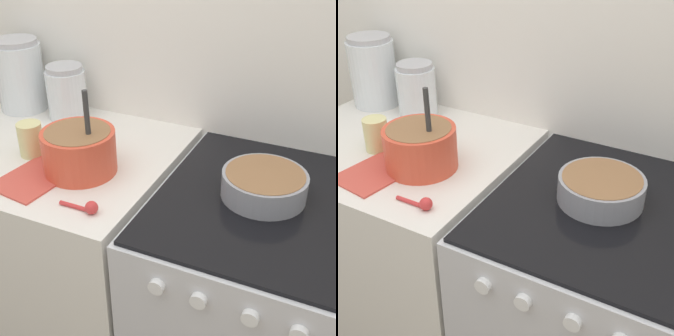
% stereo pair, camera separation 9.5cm
% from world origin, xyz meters
% --- Properties ---
extents(wall_back, '(4.65, 0.05, 2.40)m').
position_xyz_m(wall_back, '(0.00, 0.72, 1.20)').
color(wall_back, white).
rests_on(wall_back, ground_plane).
extents(countertop_cabinet, '(0.82, 0.69, 0.91)m').
position_xyz_m(countertop_cabinet, '(-0.41, 0.35, 0.45)').
color(countertop_cabinet, silver).
rests_on(countertop_cabinet, ground_plane).
extents(stove, '(0.61, 0.71, 0.91)m').
position_xyz_m(stove, '(0.32, 0.35, 0.45)').
color(stove, silver).
rests_on(stove, ground_plane).
extents(mixing_bowl, '(0.22, 0.22, 0.27)m').
position_xyz_m(mixing_bowl, '(-0.23, 0.27, 0.98)').
color(mixing_bowl, '#D84C33').
rests_on(mixing_bowl, countertop_cabinet).
extents(baking_pan, '(0.24, 0.24, 0.08)m').
position_xyz_m(baking_pan, '(0.31, 0.36, 0.95)').
color(baking_pan, gray).
rests_on(baking_pan, stove).
extents(storage_jar_left, '(0.18, 0.18, 0.27)m').
position_xyz_m(storage_jar_left, '(-0.71, 0.59, 1.02)').
color(storage_jar_left, silver).
rests_on(storage_jar_left, countertop_cabinet).
extents(storage_jar_middle, '(0.15, 0.15, 0.20)m').
position_xyz_m(storage_jar_middle, '(-0.50, 0.59, 0.99)').
color(storage_jar_middle, silver).
rests_on(storage_jar_middle, countertop_cabinet).
extents(tin_can, '(0.08, 0.08, 0.11)m').
position_xyz_m(tin_can, '(-0.43, 0.29, 0.96)').
color(tin_can, beige).
rests_on(tin_can, countertop_cabinet).
extents(recipe_page, '(0.20, 0.26, 0.01)m').
position_xyz_m(recipe_page, '(-0.33, 0.18, 0.91)').
color(recipe_page, '#CC4C3F').
rests_on(recipe_page, countertop_cabinet).
extents(measuring_spoon, '(0.12, 0.04, 0.04)m').
position_xyz_m(measuring_spoon, '(-0.10, 0.09, 0.92)').
color(measuring_spoon, red).
rests_on(measuring_spoon, countertop_cabinet).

